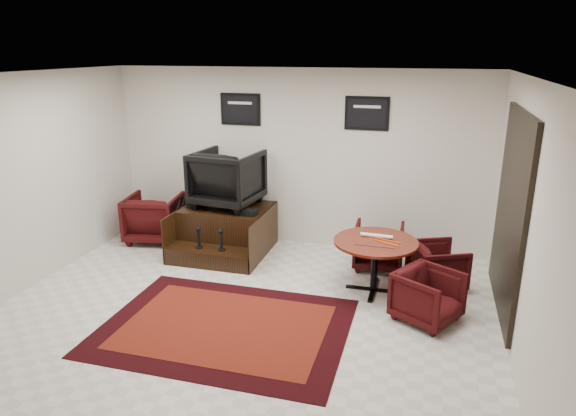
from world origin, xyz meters
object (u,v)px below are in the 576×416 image
(shine_chair, at_px, (227,176))
(table_chair_back, at_px, (379,244))
(armchair_side, at_px, (154,215))
(table_chair_window, at_px, (438,263))
(meeting_table, at_px, (375,247))
(table_chair_corner, at_px, (428,294))
(shine_podium, at_px, (226,231))

(shine_chair, relative_size, table_chair_back, 1.37)
(armchair_side, distance_m, table_chair_window, 4.57)
(armchair_side, height_order, meeting_table, armchair_side)
(table_chair_corner, bearing_deg, table_chair_window, 23.79)
(shine_podium, xyz_separation_m, armchair_side, (-1.31, 0.10, 0.11))
(armchair_side, relative_size, meeting_table, 0.79)
(shine_podium, height_order, table_chair_window, shine_podium)
(armchair_side, height_order, table_chair_corner, armchair_side)
(meeting_table, height_order, table_chair_window, meeting_table)
(shine_chair, height_order, armchair_side, shine_chair)
(shine_podium, bearing_deg, table_chair_back, -0.16)
(shine_chair, xyz_separation_m, table_chair_window, (3.22, -0.60, -0.85))
(shine_podium, xyz_separation_m, shine_chair, (0.00, 0.14, 0.86))
(shine_chair, bearing_deg, armchair_side, 8.28)
(table_chair_back, bearing_deg, armchair_side, -4.29)
(shine_podium, height_order, table_chair_back, table_chair_back)
(table_chair_window, bearing_deg, table_chair_back, 37.80)
(table_chair_back, relative_size, table_chair_window, 1.07)
(shine_chair, bearing_deg, meeting_table, 165.09)
(table_chair_window, height_order, table_chair_corner, table_chair_corner)
(shine_chair, height_order, table_chair_back, shine_chair)
(meeting_table, bearing_deg, table_chair_window, 24.11)
(armchair_side, xyz_separation_m, table_chair_back, (3.71, -0.11, -0.07))
(shine_podium, xyz_separation_m, table_chair_window, (3.22, -0.45, 0.01))
(meeting_table, distance_m, table_chair_back, 0.85)
(table_chair_corner, bearing_deg, table_chair_back, 57.18)
(table_chair_back, relative_size, table_chair_corner, 1.05)
(armchair_side, distance_m, meeting_table, 3.85)
(shine_podium, relative_size, armchair_side, 1.63)
(meeting_table, height_order, table_chair_back, table_chair_back)
(meeting_table, xyz_separation_m, table_chair_window, (0.80, 0.36, -0.29))
(shine_podium, distance_m, armchair_side, 1.32)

